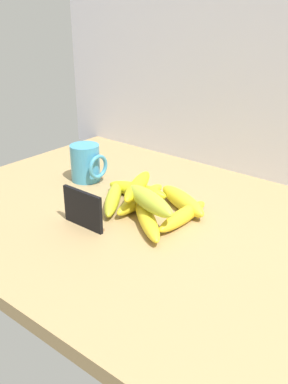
# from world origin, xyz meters

# --- Properties ---
(counter_top) EXTENTS (1.10, 0.76, 0.03)m
(counter_top) POSITION_xyz_m (0.00, 0.00, 0.01)
(counter_top) COLOR #A48658
(counter_top) RESTS_ON ground
(back_wall) EXTENTS (1.30, 0.02, 0.70)m
(back_wall) POSITION_xyz_m (0.00, 0.39, 0.35)
(back_wall) COLOR silver
(back_wall) RESTS_ON ground
(chalkboard_sign) EXTENTS (0.11, 0.02, 0.08)m
(chalkboard_sign) POSITION_xyz_m (-0.09, -0.12, 0.07)
(chalkboard_sign) COLOR black
(chalkboard_sign) RESTS_ON counter_top
(coffee_mug) EXTENTS (0.09, 0.08, 0.10)m
(coffee_mug) POSITION_xyz_m (-0.28, 0.07, 0.08)
(coffee_mug) COLOR #4193BB
(coffee_mug) RESTS_ON counter_top
(banana_0) EXTENTS (0.17, 0.11, 0.04)m
(banana_0) POSITION_xyz_m (0.03, 0.09, 0.05)
(banana_0) COLOR gold
(banana_0) RESTS_ON counter_top
(banana_1) EXTENTS (0.04, 0.17, 0.03)m
(banana_1) POSITION_xyz_m (0.07, 0.03, 0.05)
(banana_1) COLOR yellow
(banana_1) RESTS_ON counter_top
(banana_2) EXTENTS (0.06, 0.19, 0.04)m
(banana_2) POSITION_xyz_m (-0.06, 0.04, 0.05)
(banana_2) COLOR yellow
(banana_2) RESTS_ON counter_top
(banana_3) EXTENTS (0.14, 0.17, 0.03)m
(banana_3) POSITION_xyz_m (-0.11, 0.00, 0.05)
(banana_3) COLOR gold
(banana_3) RESTS_ON counter_top
(banana_4) EXTENTS (0.18, 0.16, 0.04)m
(banana_4) POSITION_xyz_m (0.01, -0.03, 0.05)
(banana_4) COLOR yellow
(banana_4) RESTS_ON counter_top
(banana_5) EXTENTS (0.17, 0.07, 0.04)m
(banana_5) POSITION_xyz_m (-0.10, 0.07, 0.05)
(banana_5) COLOR gold
(banana_5) RESTS_ON counter_top
(banana_6) EXTENTS (0.17, 0.09, 0.04)m
(banana_6) POSITION_xyz_m (0.01, -0.02, 0.09)
(banana_6) COLOR #AFC034
(banana_6) RESTS_ON banana_4
(banana_7) EXTENTS (0.10, 0.18, 0.03)m
(banana_7) POSITION_xyz_m (-0.06, 0.03, 0.08)
(banana_7) COLOR yellow
(banana_7) RESTS_ON banana_2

